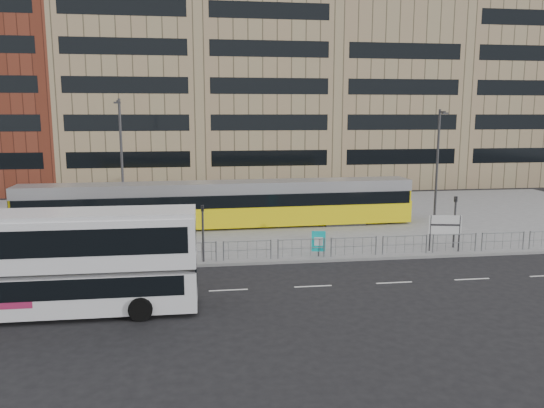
{
  "coord_description": "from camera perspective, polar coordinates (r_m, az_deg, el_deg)",
  "views": [
    {
      "loc": [
        -3.23,
        -27.52,
        8.04
      ],
      "look_at": [
        1.43,
        6.0,
        2.28
      ],
      "focal_mm": 35.0,
      "sensor_mm": 36.0,
      "label": 1
    }
  ],
  "objects": [
    {
      "name": "road_markings",
      "position": [
        25.21,
        2.19,
        -8.93
      ],
      "size": [
        62.0,
        0.12,
        0.01
      ],
      "primitive_type": "cube",
      "color": "white",
      "rests_on": "ground"
    },
    {
      "name": "ground",
      "position": [
        28.85,
        -1.18,
        -6.52
      ],
      "size": [
        120.0,
        120.0,
        0.0
      ],
      "primitive_type": "plane",
      "color": "black",
      "rests_on": "ground"
    },
    {
      "name": "traffic_light_east",
      "position": [
        33.24,
        19.09,
        -1.13
      ],
      "size": [
        0.2,
        0.23,
        3.1
      ],
      "rotation": [
        0.0,
        0.0,
        0.19
      ],
      "color": "#2D2D30",
      "rests_on": "plaza"
    },
    {
      "name": "plaza",
      "position": [
        40.44,
        -3.17,
        -1.72
      ],
      "size": [
        64.0,
        24.0,
        0.15
      ],
      "primitive_type": "cube",
      "color": "slate",
      "rests_on": "ground"
    },
    {
      "name": "traffic_light_west",
      "position": [
        28.64,
        -7.45,
        -2.34
      ],
      "size": [
        0.17,
        0.2,
        3.1
      ],
      "rotation": [
        0.0,
        0.0,
        0.01
      ],
      "color": "#2D2D30",
      "rests_on": "plaza"
    },
    {
      "name": "pedestrian_barrier",
      "position": [
        29.36,
        2.59,
        -4.26
      ],
      "size": [
        32.07,
        0.07,
        1.1
      ],
      "color": "gray",
      "rests_on": "plaza"
    },
    {
      "name": "double_decker_bus",
      "position": [
        22.97,
        -21.45,
        -5.55
      ],
      "size": [
        10.55,
        2.78,
        4.21
      ],
      "rotation": [
        0.0,
        0.0,
        -0.01
      ],
      "color": "white",
      "rests_on": "ground"
    },
    {
      "name": "lamp_post_east",
      "position": [
        41.95,
        17.4,
        4.58
      ],
      "size": [
        0.45,
        1.04,
        8.24
      ],
      "color": "#2D2D30",
      "rests_on": "plaza"
    },
    {
      "name": "lamp_post_west",
      "position": [
        38.2,
        -15.87,
        4.72
      ],
      "size": [
        0.45,
        1.04,
        8.93
      ],
      "color": "#2D2D30",
      "rests_on": "plaza"
    },
    {
      "name": "building_row",
      "position": [
        62.17,
        -3.58,
        14.13
      ],
      "size": [
        70.4,
        18.4,
        31.2
      ],
      "color": "maroon",
      "rests_on": "ground"
    },
    {
      "name": "kerb",
      "position": [
        28.88,
        -1.19,
        -6.35
      ],
      "size": [
        64.0,
        0.25,
        0.17
      ],
      "primitive_type": "cube",
      "color": "gray",
      "rests_on": "ground"
    },
    {
      "name": "tram",
      "position": [
        37.35,
        -5.5,
        -0.06
      ],
      "size": [
        27.4,
        3.47,
        3.22
      ],
      "rotation": [
        0.0,
        0.0,
        0.03
      ],
      "color": "yellow",
      "rests_on": "plaza"
    },
    {
      "name": "station_sign",
      "position": [
        32.26,
        18.12,
        -2.31
      ],
      "size": [
        1.82,
        0.45,
        2.12
      ],
      "rotation": [
        0.0,
        0.0,
        -0.21
      ],
      "color": "#2D2D30",
      "rests_on": "plaza"
    },
    {
      "name": "ad_panel",
      "position": [
        29.78,
        5.03,
        -4.06
      ],
      "size": [
        0.77,
        0.2,
        1.45
      ],
      "rotation": [
        0.0,
        0.0,
        -0.18
      ],
      "color": "#2D2D30",
      "rests_on": "plaza"
    },
    {
      "name": "pedestrian",
      "position": [
        36.79,
        -10.46,
        -1.47
      ],
      "size": [
        0.55,
        0.73,
        1.79
      ],
      "primitive_type": "imported",
      "rotation": [
        0.0,
        0.0,
        1.78
      ],
      "color": "black",
      "rests_on": "plaza"
    }
  ]
}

